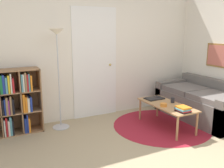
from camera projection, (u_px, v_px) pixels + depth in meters
The scene contains 10 objects.
wall_back at pixel (90, 50), 4.65m from camera, with size 7.53×0.11×2.60m.
rug at pixel (162, 125), 4.41m from camera, with size 1.70×1.70×0.01m.
bookshelf at pixel (9, 102), 3.96m from camera, with size 0.95×0.34×1.05m.
floor_lamp at pixel (57, 53), 4.05m from camera, with size 0.29×0.29×1.68m.
couch at pixel (202, 103), 4.76m from camera, with size 0.87×1.68×0.72m.
coffee_table at pixel (167, 106), 4.27m from camera, with size 0.48×1.10×0.41m.
laptop at pixel (154, 98), 4.57m from camera, with size 0.34×0.23×0.02m.
bowl at pixel (164, 105), 4.13m from camera, with size 0.11×0.11×0.05m.
book_stack_on_table at pixel (183, 109), 3.87m from camera, with size 0.18×0.21×0.08m.
cup at pixel (173, 100), 4.34m from camera, with size 0.07×0.07×0.09m.
Camera 1 is at (-1.75, -2.06, 1.68)m, focal length 40.00 mm.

